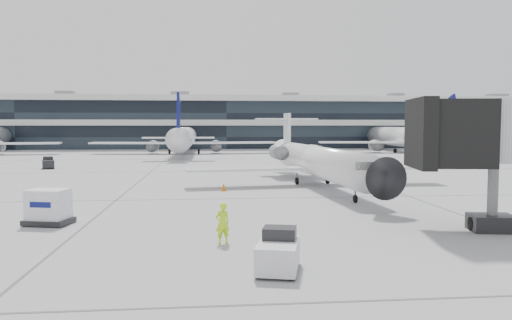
{
  "coord_description": "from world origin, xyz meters",
  "views": [
    {
      "loc": [
        -3.94,
        -33.39,
        4.96
      ],
      "look_at": [
        -0.68,
        0.21,
        2.6
      ],
      "focal_mm": 35.0,
      "sensor_mm": 36.0,
      "label": 1
    }
  ],
  "objects": [
    {
      "name": "ground",
      "position": [
        0.0,
        0.0,
        0.0
      ],
      "size": [
        220.0,
        220.0,
        0.0
      ],
      "primitive_type": "plane",
      "color": "#99999C",
      "rests_on": "ground"
    },
    {
      "name": "terminal",
      "position": [
        0.0,
        82.0,
        5.0
      ],
      "size": [
        170.0,
        22.0,
        10.0
      ],
      "primitive_type": "cube",
      "color": "black",
      "rests_on": "ground"
    },
    {
      "name": "bg_jet_center",
      "position": [
        -8.0,
        55.0,
        0.0
      ],
      "size": [
        32.0,
        40.0,
        9.6
      ],
      "primitive_type": null,
      "color": "white",
      "rests_on": "ground"
    },
    {
      "name": "bg_jet_right",
      "position": [
        32.0,
        55.0,
        0.0
      ],
      "size": [
        32.0,
        40.0,
        9.6
      ],
      "primitive_type": null,
      "color": "white",
      "rests_on": "ground"
    },
    {
      "name": "regional_jet",
      "position": [
        4.89,
        6.78,
        2.11
      ],
      "size": [
        21.47,
        26.81,
        6.19
      ],
      "rotation": [
        0.0,
        0.0,
        0.06
      ],
      "color": "white",
      "rests_on": "ground"
    },
    {
      "name": "ramp_worker",
      "position": [
        -3.35,
        -12.73,
        0.87
      ],
      "size": [
        0.74,
        0.63,
        1.73
      ],
      "primitive_type": "imported",
      "rotation": [
        0.0,
        0.0,
        3.54
      ],
      "color": "#C5FF1A",
      "rests_on": "ground"
    },
    {
      "name": "baggage_tug",
      "position": [
        -1.58,
        -16.88,
        0.64
      ],
      "size": [
        1.83,
        2.5,
        1.43
      ],
      "rotation": [
        0.0,
        0.0,
        -0.25
      ],
      "color": "silver",
      "rests_on": "ground"
    },
    {
      "name": "cargo_uld",
      "position": [
        -11.88,
        -7.88,
        0.87
      ],
      "size": [
        2.44,
        2.05,
        1.73
      ],
      "rotation": [
        0.0,
        0.0,
        -0.25
      ],
      "color": "black",
      "rests_on": "ground"
    },
    {
      "name": "traffic_cone",
      "position": [
        -2.77,
        4.0,
        0.3
      ],
      "size": [
        0.54,
        0.54,
        0.62
      ],
      "rotation": [
        0.0,
        0.0,
        -0.36
      ],
      "color": "#D6670B",
      "rests_on": "ground"
    },
    {
      "name": "far_tug",
      "position": [
        -22.17,
        25.56,
        0.61
      ],
      "size": [
        1.87,
        2.42,
        1.36
      ],
      "rotation": [
        0.0,
        0.0,
        0.32
      ],
      "color": "black",
      "rests_on": "ground"
    }
  ]
}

